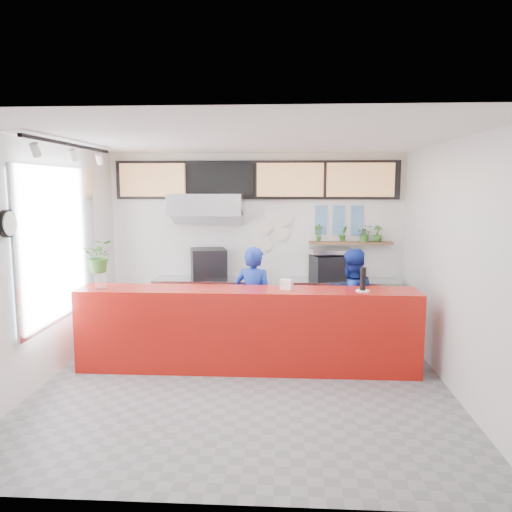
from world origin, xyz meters
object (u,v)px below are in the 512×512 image
at_px(service_counter, 247,329).
at_px(pepper_mill, 363,279).
at_px(staff_right, 350,303).
at_px(espresso_machine, 331,268).
at_px(staff_center, 254,301).
at_px(panini_oven, 209,264).

height_order(service_counter, pepper_mill, pepper_mill).
bearing_deg(staff_right, espresso_machine, -106.84).
bearing_deg(service_counter, staff_center, 85.24).
distance_m(panini_oven, espresso_machine, 2.06).
bearing_deg(espresso_machine, pepper_mill, -99.50).
relative_size(service_counter, staff_center, 2.82).
bearing_deg(espresso_machine, service_counter, -141.84).
bearing_deg(panini_oven, service_counter, -80.92).
bearing_deg(panini_oven, espresso_machine, -14.58).
distance_m(panini_oven, pepper_mill, 2.95).
relative_size(espresso_machine, pepper_mill, 2.15).
xyz_separation_m(service_counter, espresso_machine, (1.27, 1.80, 0.56)).
bearing_deg(staff_right, service_counter, -1.71).
relative_size(espresso_machine, staff_center, 0.40).
bearing_deg(staff_right, pepper_mill, 70.71).
xyz_separation_m(panini_oven, staff_right, (2.22, -1.19, -0.37)).
relative_size(service_counter, staff_right, 2.87).
bearing_deg(service_counter, staff_right, 23.17).
bearing_deg(pepper_mill, staff_right, 95.59).
bearing_deg(espresso_machine, staff_right, -98.62).
distance_m(service_counter, panini_oven, 2.06).
height_order(espresso_machine, staff_right, staff_right).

